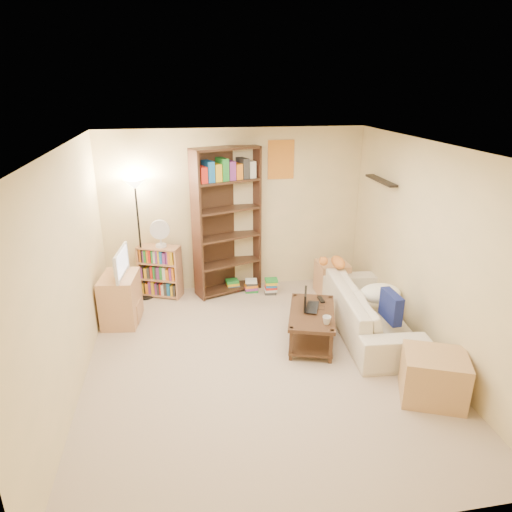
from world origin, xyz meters
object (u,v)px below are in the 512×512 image
object	(u,v)px
laptop	(316,308)
end_cabinet	(434,377)
tabby_cat	(336,262)
floor_lamp	(137,205)
mug	(327,320)
tall_bookshelf	(227,219)
short_bookshelf	(160,271)
sofa	(369,310)
tv_stand	(121,299)
coffee_table	(312,322)
television	(117,263)
desk_fan	(160,232)
side_table	(332,278)

from	to	relation	value
laptop	end_cabinet	size ratio (longest dim) A/B	0.66
tabby_cat	floor_lamp	distance (m)	2.98
end_cabinet	tabby_cat	bearing A→B (deg)	97.75
mug	tall_bookshelf	world-z (taller)	tall_bookshelf
tall_bookshelf	short_bookshelf	world-z (taller)	tall_bookshelf
sofa	laptop	xyz separation A→B (m)	(-0.76, -0.11, 0.15)
tv_stand	mug	bearing A→B (deg)	-20.59
mug	floor_lamp	xyz separation A→B (m)	(-2.24, 2.05, 0.98)
sofa	coffee_table	size ratio (longest dim) A/B	1.91
tabby_cat	end_cabinet	xyz separation A→B (m)	(0.31, -2.25, -0.42)
coffee_table	end_cabinet	size ratio (longest dim) A/B	1.77
tabby_cat	tall_bookshelf	bearing A→B (deg)	153.21
television	tabby_cat	bearing A→B (deg)	-83.08
tabby_cat	tall_bookshelf	xyz separation A→B (m)	(-1.48, 0.75, 0.51)
sofa	tabby_cat	xyz separation A→B (m)	(-0.21, 0.81, 0.38)
floor_lamp	desk_fan	bearing A→B (deg)	-8.05
tall_bookshelf	end_cabinet	xyz separation A→B (m)	(1.79, -3.00, -0.93)
tall_bookshelf	side_table	bearing A→B (deg)	-33.30
laptop	coffee_table	bearing A→B (deg)	148.12
sofa	end_cabinet	world-z (taller)	sofa
tv_stand	television	bearing A→B (deg)	7.02
tall_bookshelf	end_cabinet	bearing A→B (deg)	-78.99
mug	tv_stand	xyz separation A→B (m)	(-2.50, 1.31, -0.15)
laptop	tall_bookshelf	size ratio (longest dim) A/B	0.18
side_table	end_cabinet	world-z (taller)	end_cabinet
laptop	tall_bookshelf	distance (m)	2.05
television	side_table	distance (m)	3.22
tall_bookshelf	end_cabinet	world-z (taller)	tall_bookshelf
short_bookshelf	sofa	bearing A→B (deg)	-7.66
tabby_cat	laptop	size ratio (longest dim) A/B	1.16
floor_lamp	tabby_cat	bearing A→B (deg)	-15.07
tall_bookshelf	short_bookshelf	size ratio (longest dim) A/B	2.78
laptop	short_bookshelf	world-z (taller)	short_bookshelf
mug	tall_bookshelf	bearing A→B (deg)	114.56
television	floor_lamp	world-z (taller)	floor_lamp
mug	desk_fan	bearing A→B (deg)	133.96
sofa	short_bookshelf	bearing A→B (deg)	64.60
laptop	tv_stand	xyz separation A→B (m)	(-2.49, 0.92, -0.11)
tall_bookshelf	desk_fan	bearing A→B (deg)	162.64
tabby_cat	floor_lamp	size ratio (longest dim) A/B	0.26
tabby_cat	sofa	bearing A→B (deg)	-75.66
laptop	desk_fan	size ratio (longest dim) A/B	0.97
tabby_cat	tall_bookshelf	world-z (taller)	tall_bookshelf
coffee_table	television	distance (m)	2.67
end_cabinet	mug	bearing A→B (deg)	131.82
tall_bookshelf	desk_fan	world-z (taller)	tall_bookshelf
desk_fan	floor_lamp	world-z (taller)	floor_lamp
laptop	side_table	world-z (taller)	side_table
tabby_cat	floor_lamp	world-z (taller)	floor_lamp
tall_bookshelf	tv_stand	bearing A→B (deg)	-174.29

